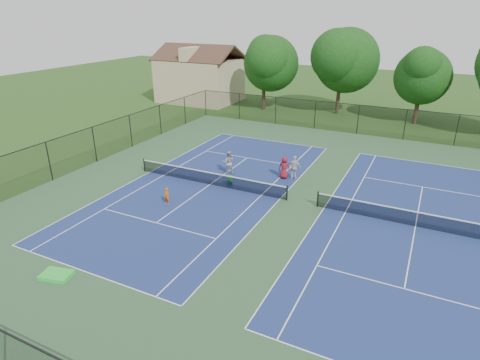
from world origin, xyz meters
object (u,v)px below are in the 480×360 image
at_px(ball_hopper, 230,179).
at_px(tree_back_c, 423,74).
at_px(tree_back_b, 342,58).
at_px(bystander_c, 284,168).
at_px(instructor, 229,162).
at_px(ball_crate, 230,184).
at_px(child_player, 167,196).
at_px(tree_back_a, 264,61).
at_px(bystander_a, 294,168).
at_px(clapboard_house, 200,78).

bearing_deg(ball_hopper, tree_back_c, 66.56).
distance_m(tree_back_b, bystander_c, 23.22).
bearing_deg(instructor, ball_crate, 98.39).
xyz_separation_m(tree_back_c, child_player, (-12.90, -29.02, -4.90)).
relative_size(tree_back_b, ball_hopper, 24.09).
distance_m(tree_back_c, ball_crate, 27.22).
bearing_deg(tree_back_a, child_player, -79.68).
xyz_separation_m(bystander_c, ball_crate, (-3.03, -3.04, -0.71)).
xyz_separation_m(tree_back_b, ball_hopper, (-1.62, -25.49, -6.08)).
height_order(tree_back_c, child_player, tree_back_c).
bearing_deg(instructor, tree_back_c, -139.07).
xyz_separation_m(tree_back_b, instructor, (-2.77, -23.48, -5.67)).
height_order(tree_back_a, ball_hopper, tree_back_a).
bearing_deg(tree_back_a, instructor, -73.83).
xyz_separation_m(bystander_a, bystander_c, (-0.74, -0.19, -0.06)).
height_order(tree_back_b, clapboard_house, tree_back_b).
xyz_separation_m(bystander_c, ball_hopper, (-3.03, -3.04, -0.34)).
height_order(instructor, ball_hopper, instructor).
bearing_deg(bystander_c, tree_back_b, -93.11).
bearing_deg(tree_back_c, ball_crate, -113.44).
bearing_deg(tree_back_c, ball_hopper, -113.44).
bearing_deg(tree_back_b, ball_crate, -93.63).
distance_m(tree_back_b, clapboard_house, 19.35).
bearing_deg(clapboard_house, ball_crate, -54.63).
relative_size(tree_back_b, child_player, 8.63).
relative_size(tree_back_c, clapboard_house, 0.78).
bearing_deg(tree_back_b, instructor, -96.72).
xyz_separation_m(tree_back_a, bystander_a, (11.15, -20.26, -5.12)).
bearing_deg(ball_hopper, bystander_a, 40.58).
bearing_deg(clapboard_house, ball_hopper, -54.63).
bearing_deg(bystander_a, bystander_c, 10.75).
xyz_separation_m(bystander_a, ball_crate, (-3.77, -3.23, -0.77)).
height_order(tree_back_c, bystander_a, tree_back_c).
bearing_deg(child_player, clapboard_house, 125.40).
height_order(tree_back_a, ball_crate, tree_back_a).
relative_size(tree_back_b, clapboard_house, 0.93).
distance_m(tree_back_a, child_player, 29.00).
xyz_separation_m(tree_back_c, bystander_a, (-6.85, -21.26, -4.56)).
distance_m(tree_back_a, bystander_c, 23.53).
bearing_deg(clapboard_house, bystander_c, -46.42).
relative_size(tree_back_a, clapboard_house, 0.85).
distance_m(tree_back_c, ball_hopper, 27.15).
bearing_deg(tree_back_c, clapboard_house, -180.00).
bearing_deg(bystander_c, tree_back_a, -69.73).
distance_m(instructor, ball_crate, 2.44).
relative_size(tree_back_a, ball_crate, 25.40).
xyz_separation_m(tree_back_b, bystander_c, (1.41, -22.45, -5.74)).
xyz_separation_m(instructor, ball_crate, (1.15, -2.01, -0.77)).
bearing_deg(tree_back_b, bystander_a, -84.48).
xyz_separation_m(clapboard_house, bystander_a, (21.15, -21.26, -2.17)).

